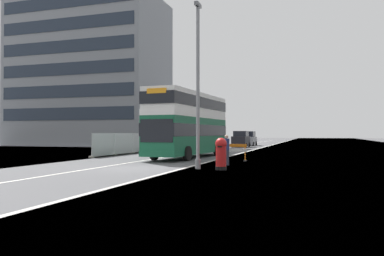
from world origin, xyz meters
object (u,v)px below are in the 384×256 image
(car_oncoming_near, at_px, (199,140))
(pedestrian_at_kerb, at_px, (227,150))
(red_pillar_postbox, at_px, (221,152))
(car_receding_far, at_px, (249,139))
(double_decker_bus, at_px, (189,124))
(lamppost_foreground, at_px, (198,90))
(car_receding_mid, at_px, (241,140))
(roadworks_barrier, at_px, (232,150))

(car_oncoming_near, relative_size, pedestrian_at_kerb, 2.20)
(red_pillar_postbox, height_order, car_receding_far, car_receding_far)
(double_decker_bus, xyz_separation_m, lamppost_foreground, (3.33, -8.65, 1.51))
(red_pillar_postbox, xyz_separation_m, car_receding_mid, (-5.05, 32.24, 0.12))
(lamppost_foreground, relative_size, roadworks_barrier, 4.35)
(double_decker_bus, height_order, car_oncoming_near, double_decker_bus)
(double_decker_bus, bearing_deg, car_receding_far, 90.86)
(car_receding_far, bearing_deg, roadworks_barrier, -82.51)
(car_receding_mid, xyz_separation_m, car_receding_far, (-0.02, 6.62, -0.02))
(red_pillar_postbox, bearing_deg, double_decker_bus, 117.50)
(car_oncoming_near, relative_size, car_receding_mid, 0.94)
(red_pillar_postbox, xyz_separation_m, car_receding_far, (-5.07, 38.86, 0.11))
(roadworks_barrier, bearing_deg, red_pillar_postbox, -82.86)
(lamppost_foreground, xyz_separation_m, pedestrian_at_kerb, (0.90, 2.73, -3.21))
(red_pillar_postbox, bearing_deg, car_oncoming_near, 109.24)
(double_decker_bus, distance_m, lamppost_foreground, 9.40)
(red_pillar_postbox, xyz_separation_m, car_oncoming_near, (-9.15, 26.21, 0.13))
(car_receding_mid, height_order, car_receding_far, car_receding_mid)
(car_oncoming_near, relative_size, car_receding_far, 0.86)
(car_oncoming_near, bearing_deg, red_pillar_postbox, -70.76)
(car_oncoming_near, bearing_deg, lamppost_foreground, -73.17)
(double_decker_bus, bearing_deg, red_pillar_postbox, -62.50)
(roadworks_barrier, relative_size, car_receding_far, 0.44)
(red_pillar_postbox, distance_m, car_receding_mid, 32.63)
(red_pillar_postbox, distance_m, pedestrian_at_kerb, 2.99)
(double_decker_bus, distance_m, roadworks_barrier, 4.90)
(lamppost_foreground, height_order, red_pillar_postbox, lamppost_foreground)
(double_decker_bus, bearing_deg, roadworks_barrier, -32.77)
(car_receding_mid, bearing_deg, roadworks_barrier, -80.67)
(double_decker_bus, relative_size, car_receding_mid, 2.74)
(red_pillar_postbox, bearing_deg, lamppost_foreground, 169.98)
(double_decker_bus, bearing_deg, car_receding_mid, 91.04)
(double_decker_bus, distance_m, car_receding_mid, 23.41)
(car_oncoming_near, xyz_separation_m, car_receding_mid, (4.10, 6.03, -0.01))
(car_oncoming_near, distance_m, car_receding_far, 13.29)
(car_receding_mid, bearing_deg, car_oncoming_near, -124.22)
(lamppost_foreground, relative_size, pedestrian_at_kerb, 4.93)
(roadworks_barrier, bearing_deg, car_receding_far, 97.49)
(double_decker_bus, xyz_separation_m, red_pillar_postbox, (4.62, -8.88, -1.69))
(red_pillar_postbox, xyz_separation_m, roadworks_barrier, (-0.80, 6.42, -0.15))
(car_oncoming_near, xyz_separation_m, car_receding_far, (4.08, 12.65, -0.03))
(car_receding_mid, relative_size, car_receding_far, 0.92)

